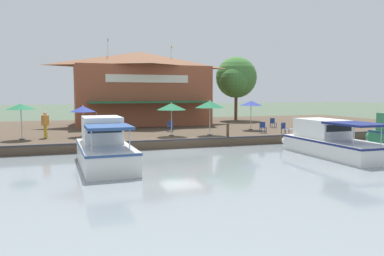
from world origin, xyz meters
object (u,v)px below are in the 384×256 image
at_px(person_mid_patio, 45,121).
at_px(motorboat_second_along, 325,141).
at_px(cafe_chair_back_row_seat, 263,127).
at_px(tree_behind_restaurant, 155,77).
at_px(patio_umbrella_mid_patio_left, 210,104).
at_px(mooring_post, 228,131).
at_px(patio_umbrella_near_quay_edge, 83,109).
at_px(cafe_chair_under_first_umbrella, 273,122).
at_px(patio_umbrella_mid_patio_right, 251,103).
at_px(cafe_chair_mid_patio, 170,125).
at_px(motorboat_fourth_along, 103,147).
at_px(patio_umbrella_far_corner, 171,107).
at_px(person_near_entrance, 96,121).
at_px(patio_umbrella_back_row, 21,107).
at_px(cafe_chair_beside_entrance, 311,127).
at_px(cafe_chair_facing_river, 285,128).
at_px(tree_downstream_bank, 236,78).
at_px(waterfront_restaurant, 141,88).

xyz_separation_m(person_mid_patio, motorboat_second_along, (9.22, 15.87, -0.91)).
distance_m(cafe_chair_back_row_seat, tree_behind_restaurant, 18.06).
height_order(patio_umbrella_mid_patio_left, tree_behind_restaurant, tree_behind_restaurant).
distance_m(motorboat_second_along, mooring_post, 6.57).
distance_m(patio_umbrella_near_quay_edge, cafe_chair_under_first_umbrella, 16.62).
height_order(patio_umbrella_mid_patio_right, cafe_chair_mid_patio, patio_umbrella_mid_patio_right).
bearing_deg(motorboat_fourth_along, cafe_chair_under_first_umbrella, 122.63).
bearing_deg(patio_umbrella_far_corner, person_near_entrance, -107.30).
xyz_separation_m(patio_umbrella_back_row, motorboat_second_along, (8.82, 17.33, -1.94)).
xyz_separation_m(patio_umbrella_mid_patio_left, cafe_chair_under_first_umbrella, (-3.96, 7.63, -1.79)).
xyz_separation_m(cafe_chair_back_row_seat, person_near_entrance, (-1.81, -12.45, 0.60)).
relative_size(patio_umbrella_mid_patio_left, motorboat_fourth_along, 0.35).
distance_m(patio_umbrella_near_quay_edge, tree_behind_restaurant, 17.44).
bearing_deg(patio_umbrella_back_row, cafe_chair_beside_entrance, 82.92).
distance_m(patio_umbrella_mid_patio_right, person_mid_patio, 16.20).
xyz_separation_m(patio_umbrella_near_quay_edge, cafe_chair_mid_patio, (-1.45, 6.81, -1.47)).
bearing_deg(patio_umbrella_near_quay_edge, patio_umbrella_mid_patio_left, 76.17).
distance_m(patio_umbrella_mid_patio_left, cafe_chair_facing_river, 6.05).
relative_size(patio_umbrella_near_quay_edge, cafe_chair_beside_entrance, 2.60).
relative_size(cafe_chair_beside_entrance, motorboat_second_along, 0.11).
height_order(cafe_chair_beside_entrance, mooring_post, mooring_post).
relative_size(patio_umbrella_far_corner, cafe_chair_facing_river, 2.83).
xyz_separation_m(mooring_post, tree_behind_restaurant, (-19.02, -0.79, 4.45)).
height_order(person_mid_patio, tree_behind_restaurant, tree_behind_restaurant).
xyz_separation_m(patio_umbrella_mid_patio_right, tree_behind_restaurant, (-14.26, -5.02, 2.72)).
xyz_separation_m(patio_umbrella_far_corner, cafe_chair_beside_entrance, (1.38, 10.85, -1.64)).
distance_m(cafe_chair_under_first_umbrella, tree_behind_restaurant, 15.90).
xyz_separation_m(patio_umbrella_far_corner, motorboat_second_along, (7.61, 7.32, -1.88)).
bearing_deg(patio_umbrella_mid_patio_right, cafe_chair_mid_patio, -97.03).
bearing_deg(motorboat_fourth_along, cafe_chair_facing_river, 110.56).
distance_m(cafe_chair_facing_river, tree_downstream_bank, 15.23).
distance_m(motorboat_second_along, tree_downstream_bank, 21.45).
relative_size(cafe_chair_under_first_umbrella, mooring_post, 0.86).
xyz_separation_m(patio_umbrella_far_corner, cafe_chair_facing_river, (1.36, 8.50, -1.64)).
bearing_deg(patio_umbrella_mid_patio_left, cafe_chair_back_row_seat, 92.46).
distance_m(patio_umbrella_near_quay_edge, cafe_chair_back_row_seat, 13.55).
bearing_deg(cafe_chair_facing_river, motorboat_fourth_along, -69.44).
distance_m(cafe_chair_facing_river, cafe_chair_mid_patio, 8.99).
relative_size(patio_umbrella_back_row, patio_umbrella_far_corner, 1.01).
distance_m(patio_umbrella_mid_patio_right, mooring_post, 6.60).
relative_size(cafe_chair_facing_river, person_mid_patio, 0.47).
distance_m(patio_umbrella_mid_patio_left, cafe_chair_under_first_umbrella, 8.78).
height_order(patio_umbrella_mid_patio_left, person_near_entrance, patio_umbrella_mid_patio_left).
height_order(waterfront_restaurant, tree_downstream_bank, waterfront_restaurant).
distance_m(cafe_chair_beside_entrance, person_mid_patio, 19.64).
bearing_deg(cafe_chair_facing_river, tree_downstream_bank, 169.59).
bearing_deg(patio_umbrella_back_row, patio_umbrella_far_corner, 83.11).
height_order(patio_umbrella_far_corner, tree_behind_restaurant, tree_behind_restaurant).
relative_size(mooring_post, tree_downstream_bank, 0.14).
distance_m(cafe_chair_beside_entrance, tree_downstream_bank, 15.02).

